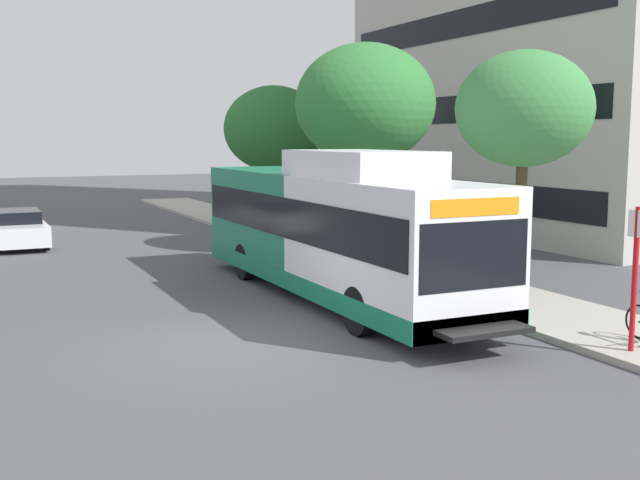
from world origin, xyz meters
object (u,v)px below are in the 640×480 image
transit_bus (333,230)px  bus_stop_sign_pole (635,268)px  parked_car_far_lane (19,228)px  street_tree_near_stop (524,110)px  street_tree_far_block (274,129)px  street_tree_mid_block (365,104)px

transit_bus → bus_stop_sign_pole: transit_bus is taller
bus_stop_sign_pole → parked_car_far_lane: bus_stop_sign_pole is taller
transit_bus → street_tree_near_stop: bearing=-24.7°
transit_bus → bus_stop_sign_pole: 7.46m
street_tree_near_stop → parked_car_far_lane: size_ratio=1.31×
transit_bus → street_tree_far_block: size_ratio=2.03×
street_tree_mid_block → street_tree_far_block: street_tree_mid_block is taller
street_tree_mid_block → parked_car_far_lane: bearing=147.0°
street_tree_far_block → parked_car_far_lane: street_tree_far_block is taller
transit_bus → parked_car_far_lane: transit_bus is taller
transit_bus → street_tree_far_block: 15.39m
street_tree_far_block → parked_car_far_lane: 11.38m
street_tree_far_block → parked_car_far_lane: size_ratio=1.34×
street_tree_far_block → parked_car_far_lane: bearing=-171.6°
bus_stop_sign_pole → street_tree_near_stop: bearing=72.0°
street_tree_mid_block → street_tree_far_block: (0.09, 8.42, -0.75)m
parked_car_far_lane → street_tree_far_block: bearing=8.4°
bus_stop_sign_pole → street_tree_far_block: (1.78, 21.57, 2.67)m
street_tree_near_stop → parked_car_far_lane: (-10.54, 14.90, -3.95)m
bus_stop_sign_pole → parked_car_far_lane: bearing=113.9°
street_tree_near_stop → street_tree_far_block: 16.47m
bus_stop_sign_pole → street_tree_near_stop: street_tree_near_stop is taller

